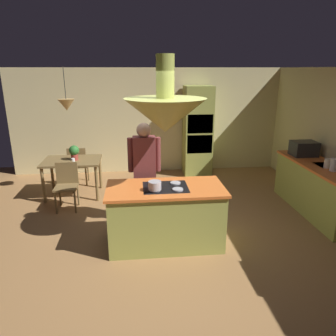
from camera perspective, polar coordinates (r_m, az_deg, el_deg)
ground at (r=5.10m, az=-0.66°, el=-12.18°), size 8.16×8.16×0.00m
wall_back at (r=7.98m, az=-3.05°, el=8.44°), size 6.80×0.10×2.55m
kitchen_island at (r=4.71m, az=-0.45°, el=-8.55°), size 1.69×0.85×0.92m
counter_run_right at (r=6.32m, az=25.39°, el=-3.33°), size 0.73×2.16×0.90m
oven_tower at (r=7.75m, az=5.35°, el=6.60°), size 0.66×0.62×2.15m
dining_table at (r=6.71m, az=-16.87°, el=0.56°), size 1.14×0.83×0.76m
person_at_island at (r=5.15m, az=-4.25°, el=0.09°), size 0.53×0.23×1.72m
range_hood at (r=4.27m, az=-0.50°, el=9.83°), size 1.10×1.10×1.00m
pendant_light_over_table at (r=6.48m, az=-17.81°, el=10.79°), size 0.32×0.32×0.82m
chair_facing_island at (r=6.17m, az=-17.77°, el=-2.52°), size 0.40×0.40×0.87m
chair_by_back_wall at (r=7.35m, az=-15.90°, el=0.84°), size 0.40×0.40×0.87m
potted_plant_on_table at (r=6.63m, az=-16.54°, el=2.80°), size 0.20×0.20×0.30m
cup_on_table at (r=6.46m, az=-16.73°, el=1.29°), size 0.07×0.07×0.09m
canister_sugar at (r=5.88m, az=27.76°, el=0.50°), size 0.13×0.13×0.21m
canister_tea at (r=6.04m, az=26.81°, el=0.75°), size 0.12×0.12×0.16m
microwave_on_counter at (r=6.68m, az=23.27°, el=3.24°), size 0.46×0.36×0.28m
cooking_pot_on_cooktop at (r=4.37m, az=-2.39°, el=-3.17°), size 0.18×0.18×0.12m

